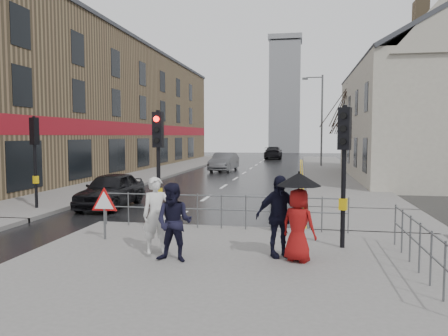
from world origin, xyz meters
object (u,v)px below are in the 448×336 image
at_px(pedestrian_a, 156,215).
at_px(pedestrian_b, 174,222).
at_px(car_parked, 111,190).
at_px(pedestrian_d, 278,216).
at_px(car_mid, 224,162).
at_px(pedestrian_with_umbrella, 299,211).

distance_m(pedestrian_a, pedestrian_b, 0.87).
bearing_deg(car_parked, pedestrian_d, -42.86).
bearing_deg(car_mid, pedestrian_b, -78.52).
relative_size(pedestrian_a, car_parked, 0.43).
height_order(pedestrian_d, car_mid, pedestrian_d).
bearing_deg(pedestrian_b, pedestrian_a, 138.80).
bearing_deg(pedestrian_with_umbrella, pedestrian_d, 145.59).
bearing_deg(car_mid, car_parked, -90.46).
bearing_deg(pedestrian_a, pedestrian_with_umbrella, -30.58).
distance_m(pedestrian_b, car_mid, 25.48).
xyz_separation_m(pedestrian_a, pedestrian_with_umbrella, (3.22, -0.16, 0.21)).
distance_m(pedestrian_b, pedestrian_with_umbrella, 2.66).
bearing_deg(car_mid, pedestrian_a, -79.72).
relative_size(pedestrian_with_umbrella, pedestrian_d, 1.05).
bearing_deg(pedestrian_with_umbrella, pedestrian_a, 177.10).
relative_size(pedestrian_a, pedestrian_with_umbrella, 0.91).
xyz_separation_m(pedestrian_a, car_mid, (-2.76, 24.63, -0.28)).
distance_m(pedestrian_a, car_mid, 24.79).
bearing_deg(pedestrian_b, car_mid, 102.24).
relative_size(pedestrian_a, pedestrian_d, 0.96).
xyz_separation_m(pedestrian_with_umbrella, pedestrian_d, (-0.44, 0.30, -0.17)).
distance_m(pedestrian_b, car_parked, 8.66).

